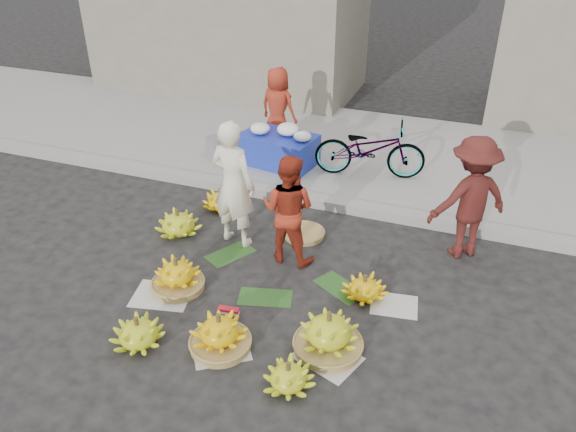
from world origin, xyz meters
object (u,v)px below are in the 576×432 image
(banana_bunch_4, at_px, (329,333))
(banana_bunch_0, at_px, (177,276))
(bicycle, at_px, (370,149))
(vendor_cream, at_px, (233,184))
(flower_table, at_px, (279,147))

(banana_bunch_4, bearing_deg, banana_bunch_0, 169.68)
(banana_bunch_4, bearing_deg, bicycle, 97.34)
(banana_bunch_0, relative_size, vendor_cream, 0.41)
(vendor_cream, height_order, flower_table, vendor_cream)
(bicycle, bearing_deg, banana_bunch_4, 175.74)
(banana_bunch_0, xyz_separation_m, banana_bunch_4, (2.05, -0.37, 0.03))
(banana_bunch_4, bearing_deg, flower_table, 117.80)
(flower_table, height_order, bicycle, bicycle)
(flower_table, distance_m, bicycle, 1.58)
(vendor_cream, xyz_separation_m, bicycle, (1.31, 2.44, -0.30))
(banana_bunch_0, xyz_separation_m, vendor_cream, (0.22, 1.23, 0.70))
(banana_bunch_4, height_order, vendor_cream, vendor_cream)
(banana_bunch_4, height_order, bicycle, bicycle)
(vendor_cream, distance_m, flower_table, 2.42)
(banana_bunch_4, relative_size, bicycle, 0.43)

